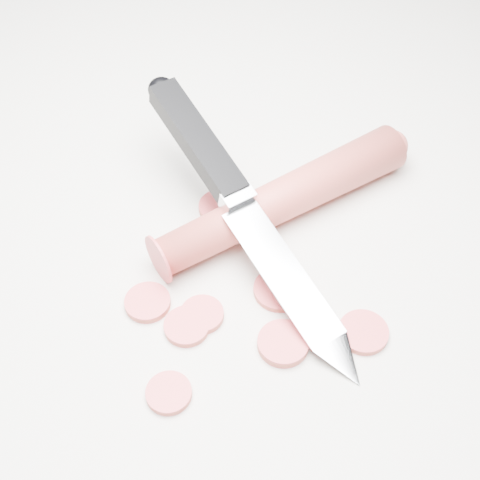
% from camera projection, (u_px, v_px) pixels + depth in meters
% --- Properties ---
extents(ground, '(2.40, 2.40, 0.00)m').
position_uv_depth(ground, '(277.00, 242.00, 0.53)').
color(ground, silver).
rests_on(ground, ground).
extents(carrot, '(0.17, 0.20, 0.03)m').
position_uv_depth(carrot, '(283.00, 199.00, 0.53)').
color(carrot, '#BA3E37').
rests_on(carrot, ground).
extents(carrot_slice_0, '(0.03, 0.03, 0.01)m').
position_uv_depth(carrot_slice_0, '(187.00, 326.00, 0.48)').
color(carrot_slice_0, '#D23D42').
rests_on(carrot_slice_0, ground).
extents(carrot_slice_1, '(0.03, 0.03, 0.01)m').
position_uv_depth(carrot_slice_1, '(293.00, 295.00, 0.49)').
color(carrot_slice_1, '#D23D42').
rests_on(carrot_slice_1, ground).
extents(carrot_slice_2, '(0.03, 0.03, 0.01)m').
position_uv_depth(carrot_slice_2, '(202.00, 314.00, 0.48)').
color(carrot_slice_2, '#D23D42').
rests_on(carrot_slice_2, ground).
extents(carrot_slice_3, '(0.04, 0.04, 0.01)m').
position_uv_depth(carrot_slice_3, '(363.00, 332.00, 0.47)').
color(carrot_slice_3, '#D23D42').
rests_on(carrot_slice_3, ground).
extents(carrot_slice_4, '(0.04, 0.04, 0.01)m').
position_uv_depth(carrot_slice_4, '(279.00, 290.00, 0.50)').
color(carrot_slice_4, '#D23D42').
rests_on(carrot_slice_4, ground).
extents(carrot_slice_5, '(0.04, 0.04, 0.01)m').
position_uv_depth(carrot_slice_5, '(220.00, 207.00, 0.55)').
color(carrot_slice_5, '#D23D42').
rests_on(carrot_slice_5, ground).
extents(carrot_slice_6, '(0.04, 0.04, 0.01)m').
position_uv_depth(carrot_slice_6, '(283.00, 343.00, 0.47)').
color(carrot_slice_6, '#D23D42').
rests_on(carrot_slice_6, ground).
extents(carrot_slice_7, '(0.03, 0.03, 0.01)m').
position_uv_depth(carrot_slice_7, '(169.00, 393.00, 0.44)').
color(carrot_slice_7, '#D23D42').
rests_on(carrot_slice_7, ground).
extents(carrot_slice_8, '(0.03, 0.03, 0.01)m').
position_uv_depth(carrot_slice_8, '(148.00, 302.00, 0.49)').
color(carrot_slice_8, '#D23D42').
rests_on(carrot_slice_8, ground).
extents(kitchen_knife, '(0.24, 0.20, 0.08)m').
position_uv_depth(kitchen_knife, '(249.00, 213.00, 0.50)').
color(kitchen_knife, silver).
rests_on(kitchen_knife, ground).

